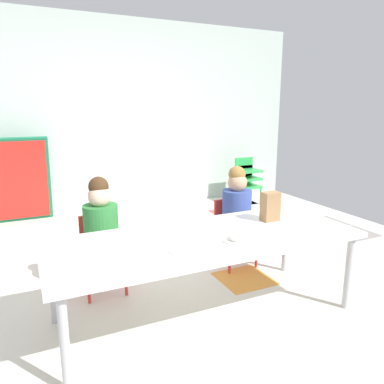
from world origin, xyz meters
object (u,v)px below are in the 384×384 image
object	(u,v)px
paper_plate_center_table	(184,251)
donut_powdered_on_plate	(236,237)
craft_table	(206,242)
seated_child_middle_seat	(236,207)
kid_chair_green_stack	(247,177)
folded_activity_table	(11,181)
paper_plate_near_edge	(236,240)
seated_child_near_camera	(101,225)
paper_bag_brown	(270,206)

from	to	relation	value
paper_plate_center_table	donut_powdered_on_plate	distance (m)	0.38
craft_table	seated_child_middle_seat	distance (m)	0.89
seated_child_middle_seat	donut_powdered_on_plate	size ratio (longest dim) A/B	8.36
kid_chair_green_stack	folded_activity_table	world-z (taller)	folded_activity_table
seated_child_middle_seat	paper_plate_near_edge	distance (m)	0.94
seated_child_middle_seat	craft_table	bearing A→B (deg)	-134.66
kid_chair_green_stack	donut_powdered_on_plate	size ratio (longest dim) A/B	6.20
seated_child_near_camera	seated_child_middle_seat	world-z (taller)	same
donut_powdered_on_plate	seated_child_near_camera	bearing A→B (deg)	131.68
folded_activity_table	paper_plate_near_edge	xyz separation A→B (m)	(1.35, -3.03, 0.05)
kid_chair_green_stack	paper_bag_brown	size ratio (longest dim) A/B	3.09
craft_table	folded_activity_table	distance (m)	3.11
paper_plate_near_edge	paper_plate_center_table	world-z (taller)	same
paper_plate_near_edge	kid_chair_green_stack	bearing A→B (deg)	55.46
seated_child_near_camera	folded_activity_table	xyz separation A→B (m)	(-0.64, 2.23, -0.02)
craft_table	paper_plate_near_edge	world-z (taller)	paper_plate_near_edge
seated_child_near_camera	folded_activity_table	size ratio (longest dim) A/B	0.84
paper_plate_center_table	folded_activity_table	bearing A→B (deg)	107.75
craft_table	donut_powdered_on_plate	distance (m)	0.22
kid_chair_green_stack	paper_plate_near_edge	xyz separation A→B (m)	(-1.86, -2.70, 0.19)
kid_chair_green_stack	paper_bag_brown	xyz separation A→B (m)	(-1.40, -2.43, 0.30)
craft_table	kid_chair_green_stack	distance (m)	3.23
paper_plate_near_edge	donut_powdered_on_plate	bearing A→B (deg)	90.00
seated_child_middle_seat	paper_plate_near_edge	size ratio (longest dim) A/B	5.10
kid_chair_green_stack	donut_powdered_on_plate	xyz separation A→B (m)	(-1.86, -2.70, 0.21)
donut_powdered_on_plate	folded_activity_table	bearing A→B (deg)	114.03
seated_child_middle_seat	paper_bag_brown	world-z (taller)	seated_child_middle_seat
seated_child_near_camera	seated_child_middle_seat	distance (m)	1.20
craft_table	seated_child_near_camera	xyz separation A→B (m)	(-0.57, 0.63, 0.01)
seated_child_near_camera	donut_powdered_on_plate	world-z (taller)	seated_child_near_camera
folded_activity_table	paper_bag_brown	size ratio (longest dim) A/B	4.94
seated_child_middle_seat	kid_chair_green_stack	distance (m)	2.35
seated_child_middle_seat	folded_activity_table	distance (m)	2.89
seated_child_middle_seat	kid_chair_green_stack	xyz separation A→B (m)	(1.37, 1.90, -0.16)
seated_child_near_camera	seated_child_middle_seat	size ratio (longest dim) A/B	1.00
craft_table	paper_bag_brown	xyz separation A→B (m)	(0.60, 0.11, 0.15)
kid_chair_green_stack	paper_plate_near_edge	bearing A→B (deg)	-124.54
folded_activity_table	paper_plate_near_edge	size ratio (longest dim) A/B	6.04
craft_table	paper_bag_brown	bearing A→B (deg)	10.34
kid_chair_green_stack	paper_bag_brown	distance (m)	2.82
kid_chair_green_stack	seated_child_middle_seat	bearing A→B (deg)	-125.71
craft_table	seated_child_near_camera	size ratio (longest dim) A/B	2.28
paper_plate_near_edge	paper_bag_brown	bearing A→B (deg)	30.45
craft_table	seated_child_middle_seat	size ratio (longest dim) A/B	2.28
paper_plate_center_table	donut_powdered_on_plate	size ratio (longest dim) A/B	1.64
seated_child_near_camera	kid_chair_green_stack	bearing A→B (deg)	36.52
craft_table	seated_child_middle_seat	world-z (taller)	seated_child_middle_seat
folded_activity_table	donut_powdered_on_plate	size ratio (longest dim) A/B	9.90
craft_table	paper_bag_brown	size ratio (longest dim) A/B	9.50
paper_bag_brown	paper_plate_center_table	bearing A→B (deg)	-161.01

